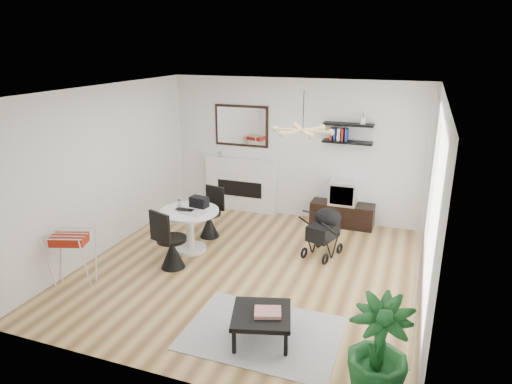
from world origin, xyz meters
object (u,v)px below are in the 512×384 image
(crt_tv, at_px, (343,192))
(coffee_table, at_px, (262,316))
(dining_table, at_px, (190,224))
(drying_rack, at_px, (73,258))
(tv_console, at_px, (342,214))
(stroller, at_px, (324,233))
(potted_plant, at_px, (378,349))
(fireplace, at_px, (241,178))

(crt_tv, relative_size, coffee_table, 0.60)
(dining_table, distance_m, drying_rack, 1.89)
(tv_console, distance_m, coffee_table, 3.86)
(crt_tv, relative_size, stroller, 0.58)
(dining_table, distance_m, stroller, 2.21)
(coffee_table, bearing_deg, tv_console, 85.99)
(tv_console, height_order, drying_rack, drying_rack)
(dining_table, relative_size, coffee_table, 1.17)
(coffee_table, distance_m, potted_plant, 1.44)
(fireplace, distance_m, drying_rack, 3.86)
(dining_table, bearing_deg, potted_plant, -35.69)
(fireplace, height_order, tv_console, fireplace)
(fireplace, height_order, drying_rack, fireplace)
(crt_tv, distance_m, potted_plant, 4.44)
(fireplace, bearing_deg, dining_table, -91.92)
(fireplace, distance_m, potted_plant, 5.47)
(potted_plant, bearing_deg, stroller, 111.07)
(dining_table, bearing_deg, tv_console, 41.88)
(drying_rack, height_order, stroller, stroller)
(potted_plant, bearing_deg, crt_tv, 104.03)
(fireplace, bearing_deg, drying_rack, -106.29)
(stroller, bearing_deg, coffee_table, -78.03)
(dining_table, bearing_deg, crt_tv, 41.85)
(stroller, height_order, potted_plant, potted_plant)
(dining_table, bearing_deg, fireplace, 88.08)
(crt_tv, bearing_deg, fireplace, 176.15)
(stroller, xyz_separation_m, potted_plant, (1.14, -2.95, 0.17))
(crt_tv, height_order, dining_table, crt_tv)
(tv_console, xyz_separation_m, drying_rack, (-3.20, -3.56, 0.21))
(fireplace, relative_size, dining_table, 2.22)
(dining_table, bearing_deg, drying_rack, -122.35)
(fireplace, relative_size, stroller, 2.50)
(tv_console, height_order, stroller, stroller)
(tv_console, xyz_separation_m, potted_plant, (1.07, -4.31, 0.32))
(coffee_table, relative_size, potted_plant, 0.77)
(fireplace, bearing_deg, potted_plant, -54.32)
(drying_rack, relative_size, coffee_table, 0.98)
(drying_rack, xyz_separation_m, coffee_table, (2.93, -0.29, -0.11))
(tv_console, bearing_deg, potted_plant, -75.99)
(tv_console, xyz_separation_m, coffee_table, (-0.27, -3.84, 0.10))
(fireplace, xyz_separation_m, stroller, (2.06, -1.49, -0.31))
(crt_tv, distance_m, dining_table, 2.94)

